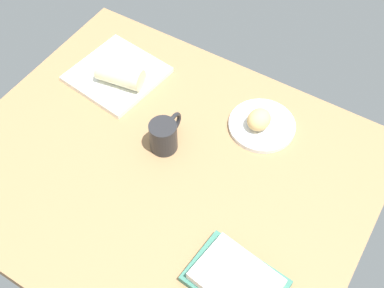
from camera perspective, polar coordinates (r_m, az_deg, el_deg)
dining_table at (r=135.74cm, az=-3.34°, el=-3.02°), size 110.00×90.00×4.00cm
round_plate at (r=142.72cm, az=8.08°, el=2.15°), size 19.15×19.15×1.40cm
scone_pastry at (r=139.28cm, az=7.75°, el=2.82°), size 7.36×8.24×5.78cm
square_plate at (r=156.39cm, az=-8.65°, el=7.97°), size 27.74×27.74×1.60cm
sauce_cup at (r=159.03cm, az=-9.38°, el=9.76°), size 5.58×5.58×2.05cm
breakfast_wrap at (r=150.36cm, az=-8.31°, el=7.96°), size 14.99×8.90×6.68cm
book_stack at (r=117.02cm, az=5.09°, el=-15.40°), size 22.86×16.92×4.84cm
coffee_mug at (r=134.30cm, az=-3.23°, el=1.04°), size 7.67×12.56×9.20cm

